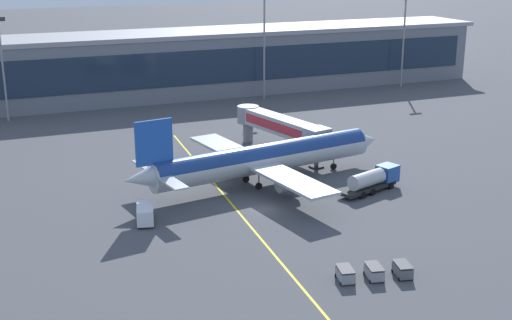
{
  "coord_description": "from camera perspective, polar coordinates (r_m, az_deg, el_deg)",
  "views": [
    {
      "loc": [
        -34.4,
        -80.27,
        33.91
      ],
      "look_at": [
        2.24,
        7.83,
        4.5
      ],
      "focal_mm": 48.37,
      "sensor_mm": 36.0,
      "label": 1
    }
  ],
  "objects": [
    {
      "name": "terminal_building",
      "position": [
        162.94,
        -12.56,
        7.42
      ],
      "size": [
        194.15,
        18.18,
        15.1
      ],
      "color": "slate",
      "rests_on": "ground_plane"
    },
    {
      "name": "baggage_cart_2",
      "position": [
        76.74,
        12.03,
        -8.85
      ],
      "size": [
        2.13,
        2.93,
        1.48
      ],
      "color": "#595B60",
      "rests_on": "ground_plane"
    },
    {
      "name": "jet_bridge",
      "position": [
        117.83,
        1.84,
        2.91
      ],
      "size": [
        8.34,
        22.69,
        6.68
      ],
      "color": "#B2B7BC",
      "rests_on": "ground_plane"
    },
    {
      "name": "apron_light_mast_0",
      "position": [
        179.09,
        12.13,
        10.12
      ],
      "size": [
        2.8,
        0.5,
        22.49
      ],
      "color": "gray",
      "rests_on": "ground_plane"
    },
    {
      "name": "fuel_tanker",
      "position": [
        101.52,
        9.67,
        -1.59
      ],
      "size": [
        11.04,
        5.78,
        3.25
      ],
      "color": "#232326",
      "rests_on": "ground_plane"
    },
    {
      "name": "baggage_cart_0",
      "position": [
        74.75,
        7.39,
        -9.33
      ],
      "size": [
        2.13,
        2.93,
        1.48
      ],
      "color": "gray",
      "rests_on": "ground_plane"
    },
    {
      "name": "main_airliner",
      "position": [
        102.46,
        0.6,
        0.15
      ],
      "size": [
        43.81,
        34.81,
        12.05
      ],
      "color": "#B2B7BC",
      "rests_on": "ground_plane"
    },
    {
      "name": "apron_lead_in_line",
      "position": [
        94.25,
        -1.77,
        -3.96
      ],
      "size": [
        6.13,
        79.81,
        0.01
      ],
      "primitive_type": "cube",
      "rotation": [
        0.0,
        0.0,
        -0.07
      ],
      "color": "yellow",
      "rests_on": "ground_plane"
    },
    {
      "name": "ground_plane",
      "position": [
        93.68,
        0.58,
        -4.09
      ],
      "size": [
        700.0,
        700.0,
        0.0
      ],
      "primitive_type": "plane",
      "color": "#47494F"
    },
    {
      "name": "apron_light_mast_1",
      "position": [
        160.63,
        0.69,
        9.97
      ],
      "size": [
        2.8,
        0.5,
        23.78
      ],
      "color": "gray",
      "rests_on": "ground_plane"
    },
    {
      "name": "apron_light_mast_2",
      "position": [
        148.1,
        -20.26,
        7.73
      ],
      "size": [
        2.8,
        0.5,
        20.93
      ],
      "color": "gray",
      "rests_on": "ground_plane"
    },
    {
      "name": "crew_van",
      "position": [
        89.89,
        -9.16,
        -4.36
      ],
      "size": [
        3.22,
        5.35,
        2.3
      ],
      "color": "white",
      "rests_on": "ground_plane"
    },
    {
      "name": "baggage_cart_1",
      "position": [
        75.68,
        9.74,
        -9.1
      ],
      "size": [
        2.13,
        2.93,
        1.48
      ],
      "color": "gray",
      "rests_on": "ground_plane"
    }
  ]
}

